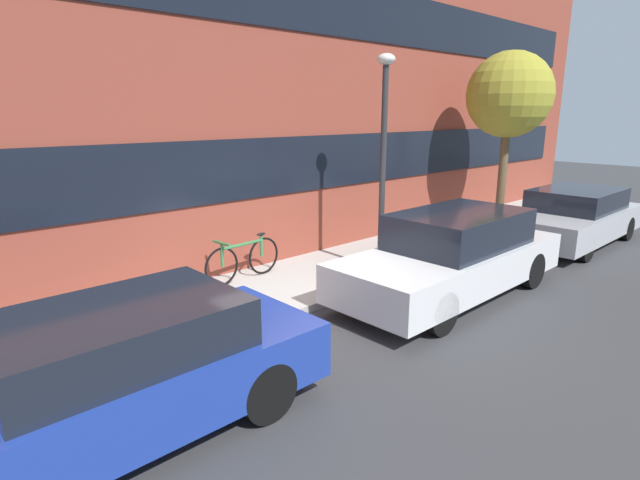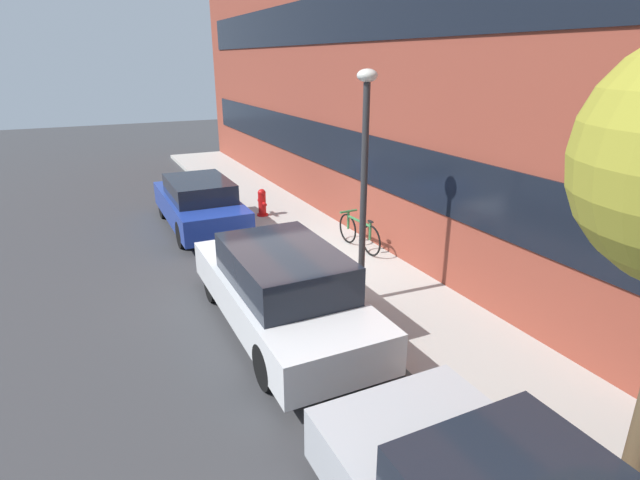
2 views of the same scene
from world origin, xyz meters
name	(u,v)px [view 1 (image 1 of 2)]	position (x,y,z in m)	size (l,w,h in m)	color
ground_plane	(318,310)	(0.00, 0.00, 0.00)	(56.00, 56.00, 0.00)	#38383A
sidewalk_strip	(274,289)	(0.00, 1.12, 0.06)	(28.00, 2.24, 0.13)	#B2AFA8
rowhouse_facade	(212,18)	(0.00, 2.68, 4.61)	(28.00, 1.02, 9.20)	brown
parked_car_blue	(110,377)	(-3.60, -1.05, 0.67)	(4.19, 1.62, 1.32)	#1E3899
parked_car_white	(453,255)	(2.13, -1.05, 0.71)	(4.59, 1.71, 1.43)	silver
parked_car_silver	(573,217)	(7.24, -1.05, 0.64)	(4.28, 1.81, 1.29)	#B2B5BA
fire_hydrant	(59,335)	(-3.56, 0.63, 0.50)	(0.54, 0.30, 0.74)	red
bicycle	(243,259)	(-0.21, 1.73, 0.52)	(1.63, 0.44, 0.79)	black
street_tree	(509,96)	(6.87, 0.61, 3.42)	(2.05, 2.05, 4.34)	brown
lamp_post	(384,138)	(2.05, 0.47, 2.58)	(0.32, 0.32, 3.90)	#2D2D30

